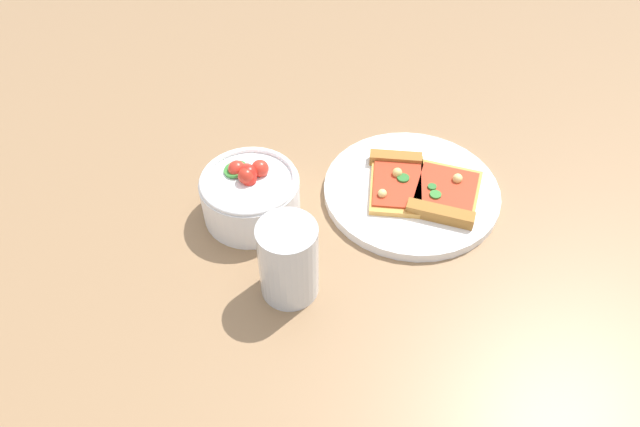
# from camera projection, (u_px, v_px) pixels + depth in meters

# --- Properties ---
(ground_plane) EXTENTS (2.40, 2.40, 0.00)m
(ground_plane) POSITION_uv_depth(u_px,v_px,m) (397.00, 218.00, 0.79)
(ground_plane) COLOR #93704C
(ground_plane) RESTS_ON ground
(plate) EXTENTS (0.25, 0.25, 0.01)m
(plate) POSITION_uv_depth(u_px,v_px,m) (411.00, 191.00, 0.82)
(plate) COLOR white
(plate) RESTS_ON ground_plane
(pizza_slice_near) EXTENTS (0.12, 0.13, 0.02)m
(pizza_slice_near) POSITION_uv_depth(u_px,v_px,m) (445.00, 197.00, 0.80)
(pizza_slice_near) COLOR gold
(pizza_slice_near) RESTS_ON plate
(pizza_slice_far) EXTENTS (0.08, 0.13, 0.02)m
(pizza_slice_far) POSITION_uv_depth(u_px,v_px,m) (394.00, 178.00, 0.82)
(pizza_slice_far) COLOR gold
(pizza_slice_far) RESTS_ON plate
(salad_bowl) EXTENTS (0.13, 0.13, 0.08)m
(salad_bowl) POSITION_uv_depth(u_px,v_px,m) (251.00, 192.00, 0.78)
(salad_bowl) COLOR white
(salad_bowl) RESTS_ON ground_plane
(soda_glass) EXTENTS (0.07, 0.07, 0.11)m
(soda_glass) POSITION_uv_depth(u_px,v_px,m) (289.00, 262.00, 0.68)
(soda_glass) COLOR silver
(soda_glass) RESTS_ON ground_plane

